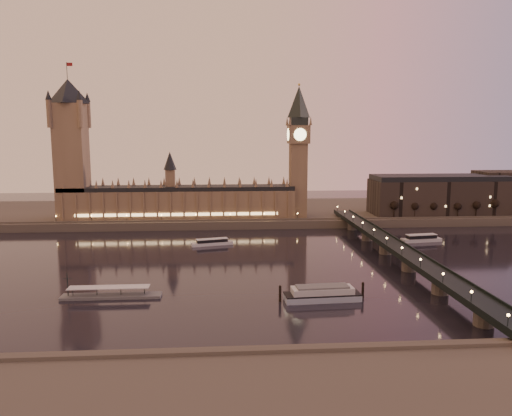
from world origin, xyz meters
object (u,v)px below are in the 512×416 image
Objects in this scene: moored_barge at (322,294)px; pontoon_pier at (111,295)px; cruise_boat_b at (421,238)px; cruise_boat_a at (212,242)px.

moored_barge is 0.87× the size of pontoon_pier.
cruise_boat_b is 209.58m from pontoon_pier.
moored_barge is at bearing -6.34° from pontoon_pier.
cruise_boat_a is at bearing 172.30° from cruise_boat_b.
cruise_boat_b is 144.16m from moored_barge.
moored_barge is at bearing -136.70° from cruise_boat_b.
pontoon_pier reaches higher than cruise_boat_b.
cruise_boat_a is at bearing 67.01° from pontoon_pier.
pontoon_pier is (-43.05, -101.47, -0.64)m from cruise_boat_a.
cruise_boat_a is 122.36m from moored_barge.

